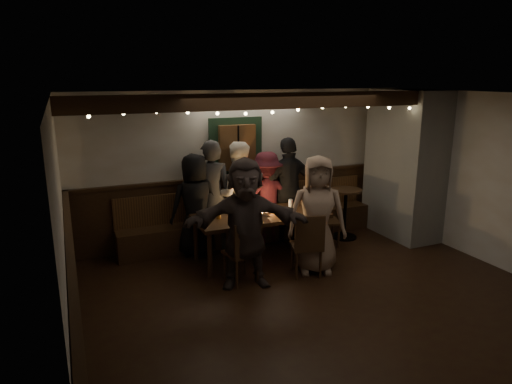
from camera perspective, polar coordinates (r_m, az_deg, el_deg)
name	(u,v)px	position (r m, az deg, el deg)	size (l,w,h in m)	color
room	(330,186)	(7.59, 9.25, 0.78)	(6.02, 5.01, 2.62)	black
dining_table	(261,218)	(7.11, 0.63, -3.29)	(2.07, 0.89, 0.90)	black
chair_near_left	(244,249)	(6.32, -1.49, -7.09)	(0.48, 0.48, 0.92)	black
chair_near_right	(308,242)	(6.57, 6.50, -6.23)	(0.53, 0.53, 0.95)	black
chair_end	(321,216)	(7.79, 8.18, -3.02)	(0.52, 0.52, 0.93)	black
high_top	(345,207)	(8.25, 11.09, -1.87)	(0.56, 0.56, 0.89)	black
person_a	(195,205)	(7.36, -7.58, -1.58)	(0.81, 0.53, 1.65)	black
person_b	(212,196)	(7.50, -5.57, -0.47)	(0.67, 0.44, 1.85)	#343336
person_c	(237,195)	(7.64, -2.37, -0.34)	(0.87, 0.68, 1.79)	silver
person_d	(267,197)	(7.86, 1.34, -0.67)	(1.03, 0.59, 1.59)	#3E131C
person_e	(289,189)	(7.95, 4.11, 0.32)	(1.07, 0.44, 1.82)	black
person_f	(245,223)	(6.17, -1.33, -3.92)	(1.66, 0.53, 1.79)	#3C312F
person_g	(317,215)	(6.67, 7.62, -2.85)	(0.85, 0.55, 1.74)	gray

